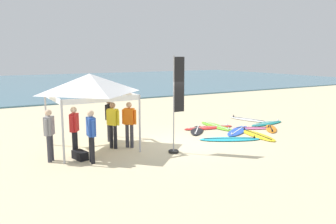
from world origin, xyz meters
TOP-DOWN VIEW (x-y plane):
  - ground_plane at (0.00, 0.00)m, footprint 80.00×80.00m
  - sea at (0.00, 31.13)m, footprint 80.00×36.00m
  - canopy_tent at (-3.10, 1.08)m, footprint 2.78×2.78m
  - surfboard_yellow at (3.62, -0.50)m, footprint 1.06×2.49m
  - surfboard_orange at (5.09, 0.09)m, footprint 1.58×1.69m
  - surfboard_lime at (3.23, 1.81)m, footprint 0.74×2.40m
  - surfboard_cyan at (2.13, -0.51)m, footprint 2.52×1.71m
  - surfboard_white at (5.77, 2.34)m, footprint 1.24×2.29m
  - surfboard_teal at (5.83, 1.07)m, footprint 2.26×0.85m
  - surfboard_blue at (3.45, 0.50)m, footprint 2.36×1.83m
  - surfboard_black at (1.90, 1.49)m, footprint 1.71×1.92m
  - surfboard_red at (2.73, 1.73)m, footprint 2.55×1.06m
  - surfboard_pink at (4.46, 0.61)m, footprint 1.84×1.28m
  - person_black at (-2.15, 1.76)m, footprint 0.39×0.46m
  - person_grey at (-4.75, 0.19)m, footprint 0.38×0.47m
  - person_red at (-3.91, 0.32)m, footprint 0.38×0.48m
  - person_orange at (-1.85, 0.47)m, footprint 0.43×0.41m
  - person_blue at (-3.64, -0.63)m, footprint 0.23×0.55m
  - person_yellow at (-2.42, 0.64)m, footprint 0.38×0.47m
  - banner_flag at (-0.67, -0.94)m, footprint 0.60×0.36m
  - gear_bag_near_tent at (-3.87, -0.07)m, footprint 0.44×0.65m

SIDE VIEW (x-z plane):
  - ground_plane at x=0.00m, z-range 0.00..0.00m
  - surfboard_cyan at x=2.13m, z-range -0.06..0.13m
  - surfboard_red at x=2.73m, z-range -0.06..0.13m
  - surfboard_yellow at x=3.62m, z-range -0.06..0.13m
  - surfboard_blue at x=3.45m, z-range -0.06..0.13m
  - surfboard_lime at x=3.23m, z-range -0.06..0.13m
  - surfboard_white at x=5.77m, z-range -0.06..0.13m
  - surfboard_teal at x=5.83m, z-range -0.06..0.13m
  - surfboard_black at x=1.90m, z-range -0.06..0.13m
  - surfboard_orange at x=5.09m, z-range -0.06..0.13m
  - surfboard_pink at x=4.46m, z-range -0.06..0.13m
  - sea at x=0.00m, z-range 0.00..0.10m
  - gear_bag_near_tent at x=-3.87m, z-range 0.00..0.28m
  - person_black at x=-2.15m, z-range 0.13..1.84m
  - person_grey at x=-4.75m, z-range 0.13..1.84m
  - person_red at x=-3.91m, z-range 0.13..1.84m
  - person_orange at x=-1.85m, z-range 0.13..1.84m
  - person_blue at x=-3.64m, z-range 0.13..1.84m
  - person_yellow at x=-2.42m, z-range 0.13..1.84m
  - banner_flag at x=-0.67m, z-range -0.13..3.27m
  - canopy_tent at x=-3.10m, z-range 1.01..3.76m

